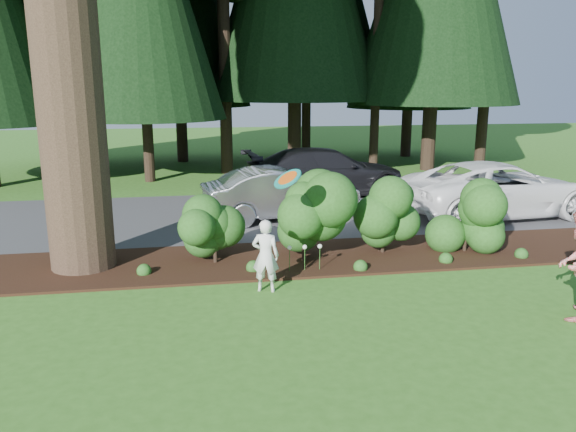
# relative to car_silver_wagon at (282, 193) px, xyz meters

# --- Properties ---
(ground) EXTENTS (80.00, 80.00, 0.00)m
(ground) POSITION_rel_car_silver_wagon_xyz_m (0.05, -6.81, -0.72)
(ground) COLOR #31631C
(ground) RESTS_ON ground
(mulch_bed) EXTENTS (16.00, 2.50, 0.05)m
(mulch_bed) POSITION_rel_car_silver_wagon_xyz_m (0.05, -3.56, -0.70)
(mulch_bed) COLOR black
(mulch_bed) RESTS_ON ground
(driveway) EXTENTS (22.00, 6.00, 0.03)m
(driveway) POSITION_rel_car_silver_wagon_xyz_m (0.05, 0.69, -0.71)
(driveway) COLOR #38383A
(driveway) RESTS_ON ground
(shrub_row) EXTENTS (6.53, 1.60, 1.61)m
(shrub_row) POSITION_rel_car_silver_wagon_xyz_m (0.82, -3.67, 0.09)
(shrub_row) COLOR #224B17
(shrub_row) RESTS_ON ground
(lily_cluster) EXTENTS (0.69, 0.09, 0.57)m
(lily_cluster) POSITION_rel_car_silver_wagon_xyz_m (-0.25, -4.41, -0.23)
(lily_cluster) COLOR #224B17
(lily_cluster) RESTS_ON ground
(car_silver_wagon) EXTENTS (4.40, 2.22, 1.38)m
(car_silver_wagon) POSITION_rel_car_silver_wagon_xyz_m (0.00, 0.00, 0.00)
(car_silver_wagon) COLOR #BBBAC0
(car_silver_wagon) RESTS_ON driveway
(car_white_suv) EXTENTS (5.64, 3.07, 1.50)m
(car_white_suv) POSITION_rel_car_silver_wagon_xyz_m (5.92, -0.67, 0.06)
(car_white_suv) COLOR white
(car_white_suv) RESTS_ON driveway
(car_dark_suv) EXTENTS (5.50, 2.65, 1.54)m
(car_dark_suv) POSITION_rel_car_silver_wagon_xyz_m (1.94, 2.99, 0.08)
(car_dark_suv) COLOR black
(car_dark_suv) RESTS_ON driveway
(child) EXTENTS (0.55, 0.44, 1.31)m
(child) POSITION_rel_car_silver_wagon_xyz_m (-1.12, -5.27, -0.07)
(child) COLOR silver
(child) RESTS_ON ground
(frisbee) EXTENTS (0.51, 0.51, 0.38)m
(frisbee) POSITION_rel_car_silver_wagon_xyz_m (-0.75, -5.38, 1.32)
(frisbee) COLOR #167B6F
(frisbee) RESTS_ON ground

